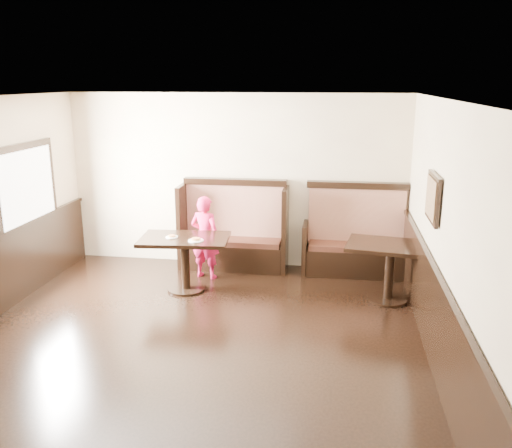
% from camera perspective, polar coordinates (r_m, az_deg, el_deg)
% --- Properties ---
extents(ground, '(7.00, 7.00, 0.00)m').
position_cam_1_polar(ground, '(6.08, -8.29, -14.75)').
color(ground, black).
rests_on(ground, ground).
extents(room_shell, '(7.00, 7.00, 7.00)m').
position_cam_1_polar(room_shell, '(6.11, -10.47, -7.69)').
color(room_shell, beige).
rests_on(room_shell, ground).
extents(booth_main, '(1.75, 0.72, 1.45)m').
position_cam_1_polar(booth_main, '(8.84, -2.32, -1.27)').
color(booth_main, black).
rests_on(booth_main, ground).
extents(booth_neighbor, '(1.65, 0.72, 1.45)m').
position_cam_1_polar(booth_neighbor, '(8.71, 10.40, -2.08)').
color(booth_neighbor, black).
rests_on(booth_neighbor, ground).
extents(table_main, '(1.32, 0.89, 0.80)m').
position_cam_1_polar(table_main, '(7.89, -7.50, -2.72)').
color(table_main, black).
rests_on(table_main, ground).
extents(table_neighbor, '(1.28, 0.94, 0.82)m').
position_cam_1_polar(table_neighbor, '(7.69, 13.93, -3.56)').
color(table_neighbor, black).
rests_on(table_neighbor, ground).
extents(child, '(0.54, 0.42, 1.30)m').
position_cam_1_polar(child, '(8.36, -5.36, -1.40)').
color(child, '#D9174E').
rests_on(child, ground).
extents(pizza_plate_left, '(0.18, 0.18, 0.03)m').
position_cam_1_polar(pizza_plate_left, '(7.87, -8.86, -1.32)').
color(pizza_plate_left, white).
rests_on(pizza_plate_left, table_main).
extents(pizza_plate_right, '(0.22, 0.22, 0.04)m').
position_cam_1_polar(pizza_plate_right, '(7.65, -6.35, -1.67)').
color(pizza_plate_right, white).
rests_on(pizza_plate_right, table_main).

